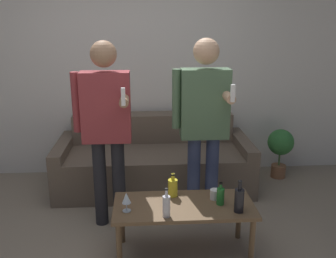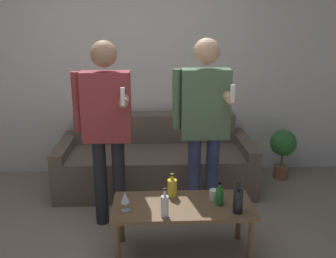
# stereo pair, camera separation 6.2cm
# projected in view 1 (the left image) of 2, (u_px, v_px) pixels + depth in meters

# --- Properties ---
(wall_back) EXTENTS (8.00, 0.06, 2.70)m
(wall_back) POSITION_uv_depth(u_px,v_px,m) (133.00, 63.00, 4.43)
(wall_back) COLOR silver
(wall_back) RESTS_ON ground_plane
(couch) EXTENTS (2.15, 0.92, 0.78)m
(couch) POSITION_uv_depth(u_px,v_px,m) (154.00, 161.00, 4.29)
(couch) COLOR #6B5B4C
(couch) RESTS_ON ground_plane
(coffee_table) EXTENTS (1.11, 0.50, 0.45)m
(coffee_table) POSITION_uv_depth(u_px,v_px,m) (184.00, 210.00, 2.98)
(coffee_table) COLOR brown
(coffee_table) RESTS_ON ground_plane
(bottle_orange) EXTENTS (0.08, 0.08, 0.20)m
(bottle_orange) POSITION_uv_depth(u_px,v_px,m) (173.00, 187.00, 3.08)
(bottle_orange) COLOR yellow
(bottle_orange) RESTS_ON coffee_table
(bottle_green) EXTENTS (0.06, 0.06, 0.19)m
(bottle_green) POSITION_uv_depth(u_px,v_px,m) (220.00, 196.00, 2.94)
(bottle_green) COLOR #23752D
(bottle_green) RESTS_ON coffee_table
(bottle_dark) EXTENTS (0.06, 0.06, 0.23)m
(bottle_dark) POSITION_uv_depth(u_px,v_px,m) (166.00, 206.00, 2.76)
(bottle_dark) COLOR silver
(bottle_dark) RESTS_ON coffee_table
(bottle_yellow) EXTENTS (0.07, 0.07, 0.25)m
(bottle_yellow) POSITION_uv_depth(u_px,v_px,m) (239.00, 200.00, 2.82)
(bottle_yellow) COLOR black
(bottle_yellow) RESTS_ON coffee_table
(wine_glass_near) EXTENTS (0.07, 0.07, 0.15)m
(wine_glass_near) POSITION_uv_depth(u_px,v_px,m) (126.00, 199.00, 2.83)
(wine_glass_near) COLOR silver
(wine_glass_near) RESTS_ON coffee_table
(cup_on_table) EXTENTS (0.08, 0.08, 0.08)m
(cup_on_table) POSITION_uv_depth(u_px,v_px,m) (215.00, 194.00, 3.04)
(cup_on_table) COLOR white
(cup_on_table) RESTS_ON coffee_table
(person_standing_left) EXTENTS (0.50, 0.43, 1.69)m
(person_standing_left) POSITION_uv_depth(u_px,v_px,m) (106.00, 121.00, 3.27)
(person_standing_left) COLOR #232328
(person_standing_left) RESTS_ON ground_plane
(person_standing_right) EXTENTS (0.51, 0.44, 1.71)m
(person_standing_right) POSITION_uv_depth(u_px,v_px,m) (204.00, 118.00, 3.35)
(person_standing_right) COLOR navy
(person_standing_right) RESTS_ON ground_plane
(potted_plant) EXTENTS (0.31, 0.31, 0.60)m
(potted_plant) POSITION_uv_depth(u_px,v_px,m) (280.00, 146.00, 4.47)
(potted_plant) COLOR #936042
(potted_plant) RESTS_ON ground_plane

